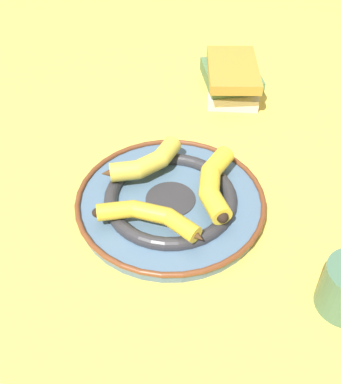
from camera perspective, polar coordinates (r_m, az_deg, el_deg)
ground_plane at (r=0.87m, az=-2.37°, el=-1.97°), size 2.80×2.80×0.00m
decorative_bowl at (r=0.85m, az=0.00°, el=-1.09°), size 0.36×0.36×0.04m
banana_a at (r=0.84m, az=5.57°, el=1.37°), size 0.18×0.12×0.04m
banana_b at (r=0.78m, az=-2.50°, el=-3.11°), size 0.10×0.19×0.03m
banana_c at (r=0.88m, az=-3.14°, el=3.71°), size 0.18×0.09×0.04m
book_stack at (r=1.17m, az=7.82°, el=14.15°), size 0.23×0.22×0.09m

